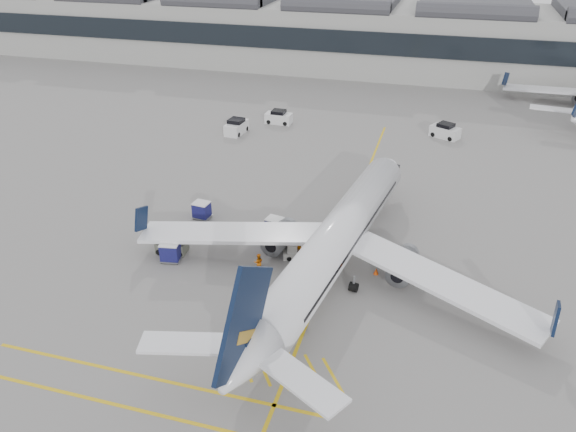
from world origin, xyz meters
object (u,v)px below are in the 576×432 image
(belt_loader, at_px, (303,251))
(ramp_agent_a, at_px, (299,246))
(ramp_agent_b, at_px, (259,262))
(baggage_cart_a, at_px, (275,226))
(airliner_main, at_px, (334,243))
(pushback_tug, at_px, (172,246))

(belt_loader, height_order, ramp_agent_a, ramp_agent_a)
(belt_loader, xyz_separation_m, ramp_agent_a, (-0.40, 0.06, 0.41))
(ramp_agent_a, bearing_deg, ramp_agent_b, -154.76)
(baggage_cart_a, bearing_deg, ramp_agent_b, -73.92)
(airliner_main, bearing_deg, belt_loader, 157.77)
(ramp_agent_a, height_order, ramp_agent_b, ramp_agent_a)
(belt_loader, distance_m, baggage_cart_a, 4.41)
(airliner_main, relative_size, ramp_agent_b, 23.01)
(pushback_tug, bearing_deg, airliner_main, -2.03)
(belt_loader, xyz_separation_m, pushback_tug, (-10.79, -2.36, 0.12))
(pushback_tug, bearing_deg, ramp_agent_a, 8.39)
(baggage_cart_a, bearing_deg, airliner_main, -24.52)
(baggage_cart_a, xyz_separation_m, ramp_agent_b, (0.47, -5.85, -0.09))
(baggage_cart_a, height_order, ramp_agent_a, ramp_agent_a)
(ramp_agent_a, relative_size, ramp_agent_b, 1.18)
(ramp_agent_b, xyz_separation_m, pushback_tug, (-7.91, 0.65, -0.15))
(airliner_main, bearing_deg, ramp_agent_b, -159.16)
(airliner_main, height_order, ramp_agent_a, airliner_main)
(belt_loader, xyz_separation_m, ramp_agent_b, (-2.88, -3.01, 0.27))
(baggage_cart_a, relative_size, ramp_agent_a, 0.95)
(airliner_main, distance_m, ramp_agent_a, 4.20)
(pushback_tug, bearing_deg, baggage_cart_a, 30.21)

